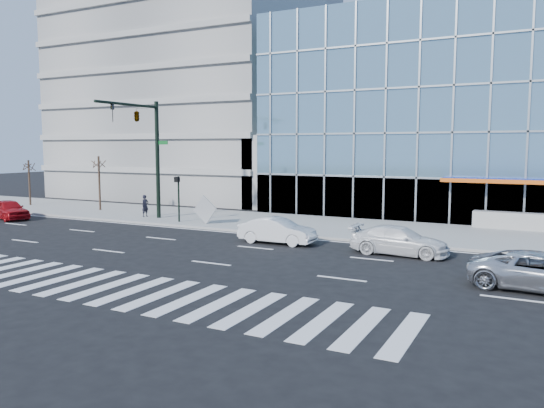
{
  "coord_description": "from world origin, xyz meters",
  "views": [
    {
      "loc": [
        12.71,
        -23.02,
        5.05
      ],
      "look_at": [
        -0.59,
        3.0,
        1.91
      ],
      "focal_mm": 35.0,
      "sensor_mm": 36.0,
      "label": 1
    }
  ],
  "objects_px": {
    "street_tree_near": "(99,164)",
    "tilted_panel": "(205,210)",
    "silver_suv": "(542,272)",
    "pedestrian": "(145,206)",
    "ped_signal_post": "(178,192)",
    "white_suv": "(399,241)",
    "red_sedan": "(9,209)",
    "traffic_signal": "(143,130)",
    "white_sedan": "(277,231)",
    "street_tree_far": "(29,166)"
  },
  "relations": [
    {
      "from": "tilted_panel",
      "to": "street_tree_near",
      "type": "bearing_deg",
      "value": 170.91
    },
    {
      "from": "street_tree_far",
      "to": "pedestrian",
      "type": "distance_m",
      "value": 14.14
    },
    {
      "from": "pedestrian",
      "to": "white_suv",
      "type": "bearing_deg",
      "value": -94.14
    },
    {
      "from": "silver_suv",
      "to": "tilted_panel",
      "type": "height_order",
      "value": "tilted_panel"
    },
    {
      "from": "traffic_signal",
      "to": "red_sedan",
      "type": "distance_m",
      "value": 11.47
    },
    {
      "from": "traffic_signal",
      "to": "silver_suv",
      "type": "height_order",
      "value": "traffic_signal"
    },
    {
      "from": "street_tree_near",
      "to": "white_sedan",
      "type": "bearing_deg",
      "value": -17.68
    },
    {
      "from": "traffic_signal",
      "to": "tilted_panel",
      "type": "relative_size",
      "value": 6.15
    },
    {
      "from": "white_suv",
      "to": "silver_suv",
      "type": "bearing_deg",
      "value": -122.72
    },
    {
      "from": "street_tree_near",
      "to": "red_sedan",
      "type": "height_order",
      "value": "street_tree_near"
    },
    {
      "from": "traffic_signal",
      "to": "white_sedan",
      "type": "bearing_deg",
      "value": -14.44
    },
    {
      "from": "white_sedan",
      "to": "red_sedan",
      "type": "xyz_separation_m",
      "value": [
        -21.0,
        -0.19,
        0.02
      ]
    },
    {
      "from": "street_tree_far",
      "to": "white_suv",
      "type": "height_order",
      "value": "street_tree_far"
    },
    {
      "from": "street_tree_near",
      "to": "tilted_panel",
      "type": "relative_size",
      "value": 3.25
    },
    {
      "from": "street_tree_near",
      "to": "white_sedan",
      "type": "height_order",
      "value": "street_tree_near"
    },
    {
      "from": "street_tree_far",
      "to": "tilted_panel",
      "type": "relative_size",
      "value": 2.98
    },
    {
      "from": "ped_signal_post",
      "to": "white_sedan",
      "type": "distance_m",
      "value": 9.63
    },
    {
      "from": "white_sedan",
      "to": "silver_suv",
      "type": "bearing_deg",
      "value": -108.93
    },
    {
      "from": "street_tree_near",
      "to": "pedestrian",
      "type": "xyz_separation_m",
      "value": [
        5.83,
        -1.53,
        -2.85
      ]
    },
    {
      "from": "street_tree_near",
      "to": "street_tree_far",
      "type": "relative_size",
      "value": 1.09
    },
    {
      "from": "street_tree_near",
      "to": "red_sedan",
      "type": "distance_m",
      "value": 7.27
    },
    {
      "from": "white_suv",
      "to": "tilted_panel",
      "type": "bearing_deg",
      "value": 76.84
    },
    {
      "from": "street_tree_near",
      "to": "tilted_panel",
      "type": "xyz_separation_m",
      "value": [
        11.55,
        -2.5,
        -2.72
      ]
    },
    {
      "from": "ped_signal_post",
      "to": "white_sedan",
      "type": "relative_size",
      "value": 0.73
    },
    {
      "from": "ped_signal_post",
      "to": "street_tree_near",
      "type": "relative_size",
      "value": 0.71
    },
    {
      "from": "red_sedan",
      "to": "tilted_panel",
      "type": "distance_m",
      "value": 14.59
    },
    {
      "from": "street_tree_near",
      "to": "silver_suv",
      "type": "bearing_deg",
      "value": -17.78
    },
    {
      "from": "street_tree_far",
      "to": "silver_suv",
      "type": "height_order",
      "value": "street_tree_far"
    },
    {
      "from": "red_sedan",
      "to": "pedestrian",
      "type": "bearing_deg",
      "value": -45.8
    },
    {
      "from": "street_tree_near",
      "to": "pedestrian",
      "type": "distance_m",
      "value": 6.67
    },
    {
      "from": "traffic_signal",
      "to": "street_tree_far",
      "type": "xyz_separation_m",
      "value": [
        -15.0,
        2.93,
        -2.72
      ]
    },
    {
      "from": "pedestrian",
      "to": "white_sedan",
      "type": "bearing_deg",
      "value": -100.29
    },
    {
      "from": "silver_suv",
      "to": "pedestrian",
      "type": "distance_m",
      "value": 26.38
    },
    {
      "from": "street_tree_far",
      "to": "pedestrian",
      "type": "height_order",
      "value": "street_tree_far"
    },
    {
      "from": "red_sedan",
      "to": "tilted_panel",
      "type": "relative_size",
      "value": 3.14
    },
    {
      "from": "silver_suv",
      "to": "white_suv",
      "type": "height_order",
      "value": "silver_suv"
    },
    {
      "from": "ped_signal_post",
      "to": "street_tree_far",
      "type": "xyz_separation_m",
      "value": [
        -17.5,
        2.56,
        1.3
      ]
    },
    {
      "from": "silver_suv",
      "to": "white_sedan",
      "type": "bearing_deg",
      "value": 75.34
    },
    {
      "from": "ped_signal_post",
      "to": "silver_suv",
      "type": "xyz_separation_m",
      "value": [
        21.35,
        -7.34,
        -1.46
      ]
    },
    {
      "from": "red_sedan",
      "to": "tilted_panel",
      "type": "xyz_separation_m",
      "value": [
        14.14,
        3.56,
        0.37
      ]
    },
    {
      "from": "white_suv",
      "to": "pedestrian",
      "type": "distance_m",
      "value": 19.51
    },
    {
      "from": "red_sedan",
      "to": "pedestrian",
      "type": "height_order",
      "value": "pedestrian"
    },
    {
      "from": "street_tree_far",
      "to": "red_sedan",
      "type": "relative_size",
      "value": 0.95
    },
    {
      "from": "street_tree_far",
      "to": "white_sedan",
      "type": "xyz_separation_m",
      "value": [
        26.42,
        -5.87,
        -2.77
      ]
    },
    {
      "from": "pedestrian",
      "to": "street_tree_far",
      "type": "bearing_deg",
      "value": 92.44
    },
    {
      "from": "traffic_signal",
      "to": "street_tree_far",
      "type": "relative_size",
      "value": 2.07
    },
    {
      "from": "traffic_signal",
      "to": "white_suv",
      "type": "xyz_separation_m",
      "value": [
        17.85,
        -2.94,
        -5.5
      ]
    },
    {
      "from": "red_sedan",
      "to": "street_tree_far",
      "type": "bearing_deg",
      "value": 57.66
    },
    {
      "from": "traffic_signal",
      "to": "red_sedan",
      "type": "xyz_separation_m",
      "value": [
        -9.59,
        -3.13,
        -5.47
      ]
    },
    {
      "from": "red_sedan",
      "to": "white_suv",
      "type": "bearing_deg",
      "value": -73.72
    }
  ]
}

